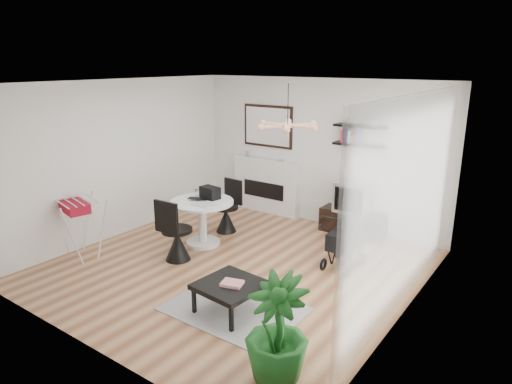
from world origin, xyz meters
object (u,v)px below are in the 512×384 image
Objects in this scene: fireplace at (266,179)px; tv_console at (352,222)px; potted_plant at (277,330)px; dining_table at (202,216)px; coffee_table at (230,286)px; drying_rack at (80,227)px; stroller at (345,242)px; crt_tv at (354,197)px.

fireplace is 2.03m from tv_console.
tv_console is at bearing 104.20° from potted_plant.
dining_table is 3.57m from potted_plant.
drying_rack is at bearing -178.65° from coffee_table.
coffee_table is at bearing 15.45° from drying_rack.
potted_plant is at bearing -79.08° from stroller.
fireplace is 1.98m from crt_tv.
stroller is at bearing 44.98° from drying_rack.
fireplace reaches higher than stroller.
dining_table reaches higher than tv_console.
fireplace is 2.30× the size of drying_rack.
fireplace is at bearing 87.11° from drying_rack.
fireplace is 3.94m from coffee_table.
tv_console is 1.29× the size of stroller.
fireplace is at bearing 125.59° from potted_plant.
drying_rack is 1.06× the size of stroller.
fireplace is 3.70m from drying_rack.
crt_tv is 2.67m from dining_table.
coffee_table is 0.73× the size of potted_plant.
dining_table is at bearing 64.88° from drying_rack.
dining_table is (0.13, -2.06, -0.18)m from fireplace.
tv_console is at bearing 87.95° from coffee_table.
fireplace is 2.06× the size of dining_table.
stroller reaches higher than tv_console.
stroller is 1.12× the size of coffee_table.
potted_plant is at bearing -36.59° from dining_table.
crt_tv is 0.77× the size of coffee_table.
drying_rack is (-1.21, -1.48, -0.01)m from dining_table.
potted_plant is (0.56, -2.74, 0.16)m from stroller.
tv_console reaches higher than coffee_table.
stroller reaches higher than dining_table.
fireplace is at bearing 93.57° from dining_table.
tv_console is 2.68m from dining_table.
drying_rack is at bearing -106.99° from fireplace.
fireplace is 2.73× the size of coffee_table.
crt_tv reaches higher than tv_console.
stroller is (2.43, -1.44, -0.30)m from fireplace.
fireplace is at bearing 118.07° from coffee_table.
potted_plant reaches higher than dining_table.
crt_tv is 0.58× the size of dining_table.
drying_rack reaches higher than coffee_table.
tv_console is 4.58m from drying_rack.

